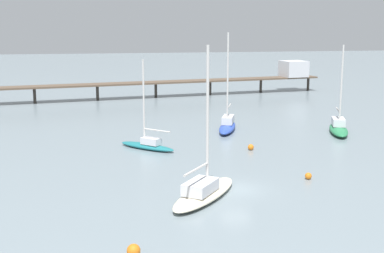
{
  "coord_description": "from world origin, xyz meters",
  "views": [
    {
      "loc": [
        -11.05,
        -39.48,
        13.28
      ],
      "look_at": [
        0.0,
        19.1,
        1.5
      ],
      "focal_mm": 48.98,
      "sensor_mm": 36.0,
      "label": 1
    }
  ],
  "objects_px": {
    "sailboat_teal": "(148,143)",
    "sailboat_blue": "(228,124)",
    "sailboat_green": "(339,127)",
    "sailboat_cream": "(204,190)",
    "mooring_buoy_near": "(134,251)",
    "mooring_buoy_inner": "(308,176)",
    "pier": "(221,76)",
    "mooring_buoy_far": "(251,147)"
  },
  "relations": [
    {
      "from": "sailboat_teal",
      "to": "sailboat_blue",
      "type": "distance_m",
      "value": 13.56
    },
    {
      "from": "sailboat_green",
      "to": "sailboat_cream",
      "type": "height_order",
      "value": "sailboat_cream"
    },
    {
      "from": "sailboat_cream",
      "to": "mooring_buoy_near",
      "type": "height_order",
      "value": "sailboat_cream"
    },
    {
      "from": "mooring_buoy_inner",
      "to": "sailboat_blue",
      "type": "bearing_deg",
      "value": 94.25
    },
    {
      "from": "pier",
      "to": "sailboat_cream",
      "type": "bearing_deg",
      "value": -105.06
    },
    {
      "from": "sailboat_green",
      "to": "mooring_buoy_near",
      "type": "xyz_separation_m",
      "value": [
        -27.5,
        -30.3,
        -0.35
      ]
    },
    {
      "from": "sailboat_blue",
      "to": "mooring_buoy_near",
      "type": "xyz_separation_m",
      "value": [
        -14.46,
        -34.32,
        -0.42
      ]
    },
    {
      "from": "sailboat_teal",
      "to": "mooring_buoy_far",
      "type": "relative_size",
      "value": 14.95
    },
    {
      "from": "sailboat_teal",
      "to": "mooring_buoy_inner",
      "type": "height_order",
      "value": "sailboat_teal"
    },
    {
      "from": "sailboat_teal",
      "to": "mooring_buoy_far",
      "type": "height_order",
      "value": "sailboat_teal"
    },
    {
      "from": "pier",
      "to": "sailboat_blue",
      "type": "xyz_separation_m",
      "value": [
        -7.32,
        -33.29,
        -2.64
      ]
    },
    {
      "from": "sailboat_teal",
      "to": "sailboat_green",
      "type": "bearing_deg",
      "value": 9.59
    },
    {
      "from": "sailboat_green",
      "to": "sailboat_teal",
      "type": "distance_m",
      "value": 24.28
    },
    {
      "from": "sailboat_cream",
      "to": "mooring_buoy_inner",
      "type": "xyz_separation_m",
      "value": [
        9.96,
        3.28,
        -0.39
      ]
    },
    {
      "from": "pier",
      "to": "mooring_buoy_far",
      "type": "bearing_deg",
      "value": -99.7
    },
    {
      "from": "pier",
      "to": "sailboat_teal",
      "type": "distance_m",
      "value": 45.27
    },
    {
      "from": "sailboat_cream",
      "to": "sailboat_blue",
      "type": "bearing_deg",
      "value": 71.52
    },
    {
      "from": "sailboat_teal",
      "to": "sailboat_cream",
      "type": "relative_size",
      "value": 0.82
    },
    {
      "from": "sailboat_cream",
      "to": "mooring_buoy_near",
      "type": "relative_size",
      "value": 14.58
    },
    {
      "from": "pier",
      "to": "sailboat_cream",
      "type": "relative_size",
      "value": 5.57
    },
    {
      "from": "mooring_buoy_far",
      "to": "mooring_buoy_inner",
      "type": "distance_m",
      "value": 11.29
    },
    {
      "from": "sailboat_green",
      "to": "mooring_buoy_inner",
      "type": "xyz_separation_m",
      "value": [
        -11.43,
        -17.67,
        -0.46
      ]
    },
    {
      "from": "mooring_buoy_near",
      "to": "mooring_buoy_inner",
      "type": "xyz_separation_m",
      "value": [
        16.07,
        12.63,
        -0.11
      ]
    },
    {
      "from": "mooring_buoy_inner",
      "to": "mooring_buoy_near",
      "type": "bearing_deg",
      "value": -141.83
    },
    {
      "from": "sailboat_cream",
      "to": "mooring_buoy_inner",
      "type": "bearing_deg",
      "value": 18.24
    },
    {
      "from": "mooring_buoy_inner",
      "to": "sailboat_teal",
      "type": "bearing_deg",
      "value": 132.56
    },
    {
      "from": "pier",
      "to": "sailboat_green",
      "type": "bearing_deg",
      "value": -81.28
    },
    {
      "from": "sailboat_blue",
      "to": "sailboat_cream",
      "type": "relative_size",
      "value": 1.04
    },
    {
      "from": "sailboat_cream",
      "to": "mooring_buoy_near",
      "type": "distance_m",
      "value": 11.17
    },
    {
      "from": "sailboat_green",
      "to": "mooring_buoy_near",
      "type": "distance_m",
      "value": 40.93
    },
    {
      "from": "sailboat_green",
      "to": "pier",
      "type": "bearing_deg",
      "value": 98.72
    },
    {
      "from": "sailboat_teal",
      "to": "mooring_buoy_far",
      "type": "distance_m",
      "value": 11.02
    },
    {
      "from": "sailboat_cream",
      "to": "mooring_buoy_inner",
      "type": "height_order",
      "value": "sailboat_cream"
    },
    {
      "from": "mooring_buoy_inner",
      "to": "pier",
      "type": "bearing_deg",
      "value": 84.07
    },
    {
      "from": "pier",
      "to": "sailboat_green",
      "type": "xyz_separation_m",
      "value": [
        5.72,
        -37.3,
        -2.71
      ]
    },
    {
      "from": "pier",
      "to": "sailboat_teal",
      "type": "relative_size",
      "value": 6.82
    },
    {
      "from": "pier",
      "to": "sailboat_blue",
      "type": "height_order",
      "value": "sailboat_blue"
    },
    {
      "from": "pier",
      "to": "mooring_buoy_near",
      "type": "distance_m",
      "value": 71.09
    },
    {
      "from": "sailboat_blue",
      "to": "mooring_buoy_inner",
      "type": "xyz_separation_m",
      "value": [
        1.61,
        -21.68,
        -0.53
      ]
    },
    {
      "from": "pier",
      "to": "sailboat_green",
      "type": "distance_m",
      "value": 37.83
    },
    {
      "from": "pier",
      "to": "sailboat_cream",
      "type": "height_order",
      "value": "sailboat_cream"
    },
    {
      "from": "sailboat_teal",
      "to": "mooring_buoy_inner",
      "type": "relative_size",
      "value": 16.22
    }
  ]
}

